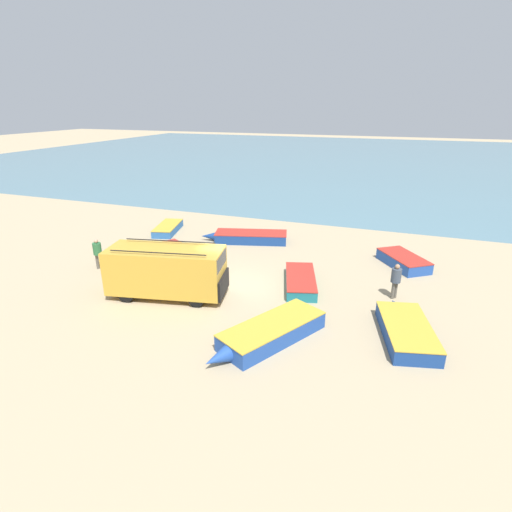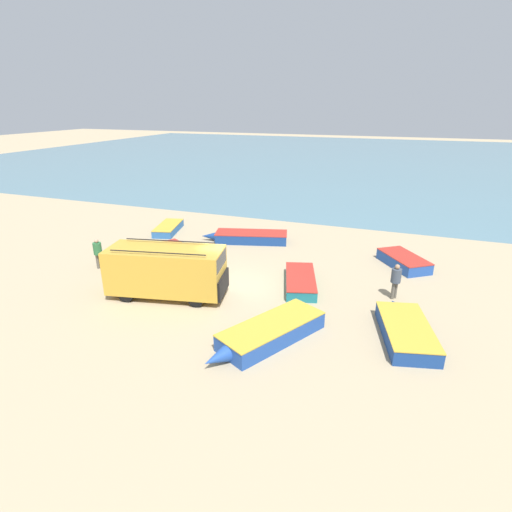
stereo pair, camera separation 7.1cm
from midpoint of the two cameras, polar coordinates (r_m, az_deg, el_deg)
name	(u,v)px [view 1 (the left image)]	position (r m, az deg, el deg)	size (l,w,h in m)	color
ground_plane	(234,288)	(19.36, -3.26, -4.56)	(200.00, 200.00, 0.00)	tan
sea_water	(359,158)	(68.88, 14.41, 13.41)	(120.00, 80.00, 0.01)	slate
parked_van	(167,270)	(18.53, -12.73, -2.01)	(5.58, 3.03, 2.43)	gold
fishing_rowboat_0	(300,280)	(19.64, 6.26, -3.42)	(2.34, 4.41, 0.53)	#1E757F
fishing_rowboat_1	(248,237)	(25.62, -1.19, 2.74)	(5.60, 2.74, 0.63)	navy
fishing_rowboat_2	(269,333)	(15.16, 1.75, -10.88)	(3.45, 5.09, 0.67)	#234CA3
fishing_rowboat_3	(155,251)	(24.07, -14.31, 0.70)	(2.95, 4.13, 0.52)	navy
fishing_rowboat_4	(406,330)	(16.40, 20.49, -9.83)	(2.49, 4.55, 0.60)	navy
fishing_rowboat_5	(402,260)	(23.26, 20.05, -0.55)	(3.00, 3.58, 0.60)	#234CA3
fishing_rowboat_6	(168,228)	(28.40, -12.47, 3.95)	(2.08, 4.01, 0.51)	#2D66AD
fisherman_0	(97,251)	(22.82, -21.79, 0.66)	(0.44, 0.44, 1.66)	#5B564C
fisherman_1	(396,278)	(19.00, 19.26, -2.99)	(0.44, 0.44, 1.67)	#5B564C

